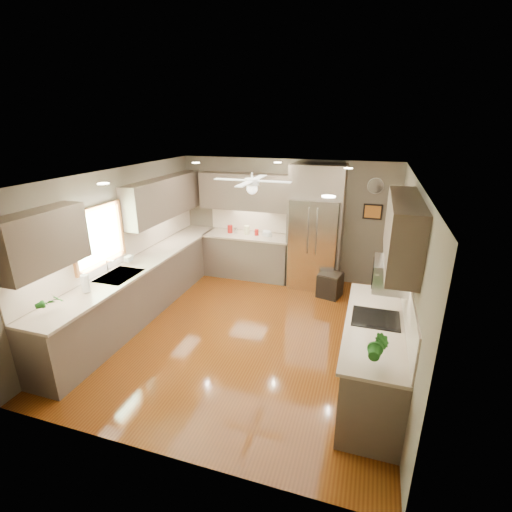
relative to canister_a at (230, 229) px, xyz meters
The scene contains 28 objects.
floor 2.69m from the canister_a, 62.92° to the right, with size 5.00×5.00×0.00m, color #53250B.
ceiling 2.90m from the canister_a, 62.92° to the right, with size 5.00×5.00×0.00m, color white.
wall_back 1.19m from the canister_a, 14.03° to the left, with size 4.50×4.50×0.00m, color #645C4C.
wall_front 4.86m from the canister_a, 76.49° to the right, with size 4.50×4.50×0.00m, color #645C4C.
wall_left 2.49m from the canister_a, 116.73° to the right, with size 5.00×5.00×0.00m, color #645C4C.
wall_right 4.05m from the canister_a, 33.23° to the right, with size 5.00×5.00×0.00m, color #645C4C.
canister_a is the anchor object (origin of this frame).
canister_b 0.14m from the canister_a, ahead, with size 0.08×0.08×0.13m, color silver.
canister_c 0.38m from the canister_a, ahead, with size 0.12×0.12×0.19m, color beige.
canister_d 0.60m from the canister_a, ahead, with size 0.09×0.09×0.13m, color maroon.
soap_bottle 2.42m from the canister_a, 112.71° to the right, with size 0.09×0.09×0.21m, color white.
potted_plant_left 4.09m from the canister_a, 101.33° to the right, with size 0.17×0.12×0.33m, color #195016.
potted_plant_right 4.90m from the canister_a, 51.41° to the right, with size 0.20×0.16×0.36m, color #195016.
bowl 0.83m from the canister_a, ahead, with size 0.22×0.22×0.05m, color beige.
left_run 2.29m from the canister_a, 111.66° to the right, with size 0.65×4.70×1.45m.
back_run 0.67m from the canister_a, ahead, with size 1.85×0.65×1.45m.
uppers 1.78m from the canister_a, 75.41° to the right, with size 4.50×4.70×0.95m.
window 2.97m from the canister_a, 111.80° to the right, with size 0.05×1.12×0.92m.
sink 2.83m from the canister_a, 106.37° to the right, with size 0.50×0.70×0.32m.
refrigerator 1.84m from the canister_a, ahead, with size 1.06×0.75×2.45m.
right_run 4.33m from the canister_a, 44.56° to the right, with size 0.70×2.20×1.45m.
microwave 4.22m from the canister_a, 41.21° to the right, with size 0.43×0.55×0.34m.
ceiling_fan 2.58m from the canister_a, 59.40° to the right, with size 1.18×1.18×0.32m.
recessed_lights 2.58m from the canister_a, 58.96° to the right, with size 2.84×3.14×0.01m.
wall_clock 3.07m from the canister_a, ahead, with size 0.30×0.03×0.30m.
framed_print 2.94m from the canister_a, ahead, with size 0.36×0.03×0.30m.
stool 2.43m from the canister_a, 12.58° to the right, with size 0.50×0.50×0.48m.
paper_towel 3.48m from the canister_a, 103.89° to the right, with size 0.11×0.11×0.27m.
Camera 1 is at (1.72, -4.93, 3.20)m, focal length 26.00 mm.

